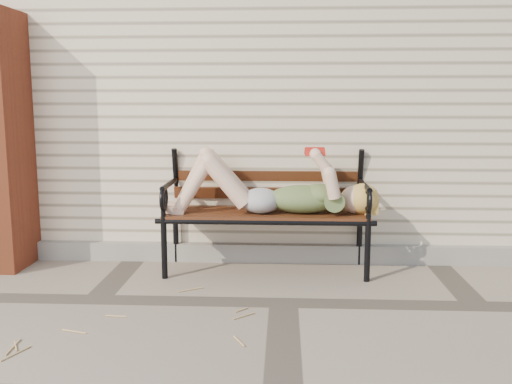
{
  "coord_description": "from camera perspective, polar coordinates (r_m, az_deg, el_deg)",
  "views": [
    {
      "loc": [
        -0.0,
        -3.59,
        1.31
      ],
      "look_at": [
        -0.21,
        0.49,
        0.66
      ],
      "focal_mm": 40.0,
      "sensor_mm": 36.0,
      "label": 1
    }
  ],
  "objects": [
    {
      "name": "ground",
      "position": [
        3.82,
        2.78,
        -11.01
      ],
      "size": [
        80.0,
        80.0,
        0.0
      ],
      "primitive_type": "plane",
      "color": "gray",
      "rests_on": "ground"
    },
    {
      "name": "house_wall",
      "position": [
        6.59,
        2.94,
        10.68
      ],
      "size": [
        8.0,
        4.0,
        3.0
      ],
      "primitive_type": "cube",
      "color": "beige",
      "rests_on": "ground"
    },
    {
      "name": "foundation_strip",
      "position": [
        4.72,
        2.81,
        -6.12
      ],
      "size": [
        8.0,
        0.1,
        0.15
      ],
      "primitive_type": "cube",
      "color": "gray",
      "rests_on": "ground"
    },
    {
      "name": "garden_bench",
      "position": [
        4.46,
        1.06,
        0.13
      ],
      "size": [
        1.7,
        0.68,
        1.1
      ],
      "color": "black",
      "rests_on": "ground"
    },
    {
      "name": "reading_woman",
      "position": [
        4.33,
        1.19,
        0.34
      ],
      "size": [
        1.61,
        0.36,
        0.51
      ],
      "color": "#0A3649",
      "rests_on": "ground"
    },
    {
      "name": "straw_scatter",
      "position": [
        3.86,
        -21.03,
        -11.3
      ],
      "size": [
        2.92,
        1.66,
        0.01
      ],
      "color": "tan",
      "rests_on": "ground"
    }
  ]
}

